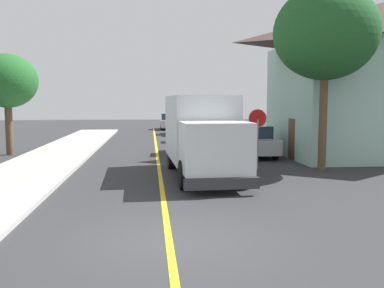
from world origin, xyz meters
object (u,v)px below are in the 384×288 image
at_px(parked_car_far, 180,126).
at_px(parked_car_mid, 190,131).
at_px(street_tree_down_block, 7,81).
at_px(house_across_street, 383,77).
at_px(box_truck, 202,132).
at_px(parked_car_furthest, 169,122).
at_px(parked_van_across, 253,142).
at_px(street_tree_far_side, 326,33).
at_px(stop_sign, 258,127).
at_px(parked_car_near, 189,140).

bearing_deg(parked_car_far, parked_car_mid, -87.92).
bearing_deg(parked_car_far, street_tree_down_block, -127.80).
xyz_separation_m(parked_car_mid, house_across_street, (9.66, -8.73, 3.51)).
distance_m(box_truck, parked_car_furthest, 28.14).
xyz_separation_m(box_truck, parked_van_across, (3.52, 5.71, -0.97)).
bearing_deg(box_truck, house_across_street, 26.85).
bearing_deg(street_tree_far_side, parked_car_furthest, 101.03).
height_order(stop_sign, street_tree_far_side, street_tree_far_side).
xyz_separation_m(parked_car_mid, parked_van_across, (2.66, -8.34, 0.00)).
height_order(parked_car_mid, street_tree_far_side, street_tree_far_side).
bearing_deg(parked_car_near, street_tree_down_block, 175.95).
distance_m(stop_sign, street_tree_far_side, 4.82).
bearing_deg(street_tree_far_side, parked_van_across, 109.42).
relative_size(box_truck, parked_car_far, 1.64).
xyz_separation_m(house_across_street, street_tree_down_block, (-20.37, 2.29, -0.23)).
relative_size(parked_van_across, stop_sign, 1.67).
distance_m(parked_car_far, parked_car_furthest, 7.05).
height_order(parked_car_near, parked_car_furthest, same).
distance_m(parked_car_furthest, street_tree_down_block, 22.96).
xyz_separation_m(stop_sign, street_tree_down_block, (-12.43, 6.42, 2.21)).
bearing_deg(stop_sign, street_tree_down_block, 152.67).
distance_m(parked_car_far, street_tree_far_side, 21.53).
bearing_deg(stop_sign, parked_car_furthest, 95.57).
height_order(box_truck, street_tree_down_block, street_tree_down_block).
relative_size(box_truck, street_tree_far_side, 0.93).
relative_size(parked_car_near, parked_car_mid, 1.00).
xyz_separation_m(parked_van_across, street_tree_down_block, (-13.38, 1.90, 3.28)).
xyz_separation_m(box_truck, parked_car_furthest, (-0.06, 28.12, -0.97)).
xyz_separation_m(parked_car_mid, parked_car_furthest, (-0.92, 14.07, 0.00)).
bearing_deg(parked_car_mid, parked_car_furthest, 93.73).
height_order(parked_car_mid, house_across_street, house_across_street).
xyz_separation_m(box_truck, parked_car_mid, (0.86, 14.05, -0.97)).
relative_size(stop_sign, street_tree_down_block, 0.47).
relative_size(parked_car_far, street_tree_down_block, 0.80).
bearing_deg(street_tree_down_block, parked_van_across, -8.10).
xyz_separation_m(parked_car_furthest, street_tree_down_block, (-9.80, -20.51, 3.28)).
xyz_separation_m(parked_car_far, street_tree_down_block, (-10.46, -13.49, 3.28)).
height_order(parked_car_far, parked_car_furthest, same).
distance_m(box_truck, parked_car_near, 6.98).
xyz_separation_m(parked_car_furthest, parked_van_across, (3.58, -22.41, 0.00)).
relative_size(parked_car_near, parked_van_across, 1.00).
xyz_separation_m(street_tree_far_side, street_tree_down_block, (-15.15, 6.91, -1.74)).
distance_m(parked_car_near, parked_van_across, 3.63).
xyz_separation_m(box_truck, stop_sign, (2.57, 1.20, 0.09)).
bearing_deg(parked_van_across, stop_sign, -101.91).
height_order(parked_van_across, stop_sign, stop_sign).
distance_m(parked_car_near, stop_sign, 6.32).
distance_m(box_truck, parked_van_across, 6.78).
height_order(box_truck, parked_car_mid, box_truck).
bearing_deg(parked_car_mid, street_tree_down_block, -149.02).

